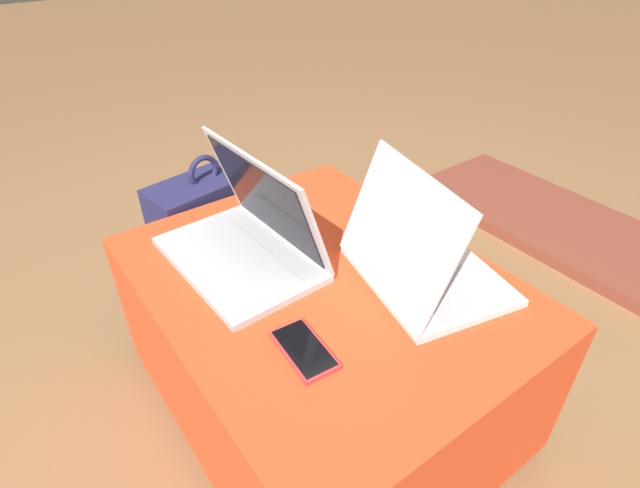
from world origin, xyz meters
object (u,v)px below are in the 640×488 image
laptop_near (247,238)px  cell_phone (304,349)px  backpack (213,246)px  laptop_far (419,260)px

laptop_near → cell_phone: bearing=-13.7°
laptop_near → backpack: size_ratio=0.73×
laptop_far → laptop_near: bearing=53.3°
laptop_near → laptop_far: 0.37m
cell_phone → backpack: 0.74m
cell_phone → laptop_far: bearing=-170.9°
cell_phone → backpack: size_ratio=0.28×
laptop_near → laptop_far: size_ratio=1.04×
cell_phone → laptop_near: bearing=-96.8°
laptop_near → backpack: (-0.39, 0.07, -0.27)m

